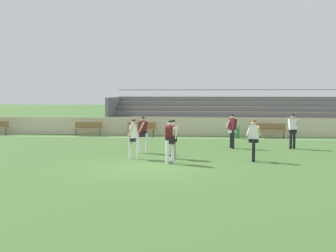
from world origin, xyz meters
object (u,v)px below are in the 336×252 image
(bleacher_stand, at_px, (241,114))
(player_dark_trailing_run, at_px, (232,128))
(bench_near_wall_gap, at_px, (88,127))
(player_white_dropping_back, at_px, (173,136))
(bench_far_left, at_px, (141,128))
(bench_far_right, at_px, (271,129))
(player_dark_overlapping, at_px, (170,138))
(player_white_wide_left, at_px, (134,135))
(player_white_on_ball, at_px, (254,136))
(soccer_ball, at_px, (168,160))
(player_dark_deep_cover, at_px, (143,131))
(trash_bin, at_px, (235,132))
(player_white_challenging, at_px, (293,128))

(bleacher_stand, height_order, player_dark_trailing_run, bleacher_stand)
(bench_near_wall_gap, distance_m, player_white_dropping_back, 11.20)
(bench_far_left, bearing_deg, bench_far_right, 0.00)
(bleacher_stand, distance_m, player_dark_overlapping, 14.77)
(bench_far_right, distance_m, player_dark_overlapping, 11.48)
(bleacher_stand, height_order, player_white_wide_left, bleacher_stand)
(player_dark_overlapping, distance_m, player_white_on_ball, 3.43)
(player_dark_trailing_run, xyz_separation_m, soccer_ball, (-2.58, -5.01, -0.91))
(bleacher_stand, relative_size, player_white_wide_left, 11.07)
(bench_far_right, xyz_separation_m, player_white_on_ball, (-1.64, -9.40, 0.47))
(bench_near_wall_gap, relative_size, player_dark_trailing_run, 1.05)
(soccer_ball, bearing_deg, player_dark_trailing_run, 62.73)
(player_white_wide_left, bearing_deg, player_white_on_ball, -0.71)
(player_dark_deep_cover, height_order, player_white_wide_left, player_dark_deep_cover)
(bench_near_wall_gap, relative_size, soccer_ball, 8.18)
(player_dark_trailing_run, bearing_deg, trash_bin, 86.65)
(player_white_challenging, bearing_deg, player_white_dropping_back, -143.86)
(player_white_dropping_back, height_order, player_dark_deep_cover, player_dark_deep_cover)
(player_white_wide_left, bearing_deg, bench_far_left, 98.52)
(player_white_on_ball, distance_m, soccer_ball, 3.59)
(player_dark_trailing_run, distance_m, soccer_ball, 5.71)
(player_dark_deep_cover, height_order, player_dark_trailing_run, player_dark_trailing_run)
(trash_bin, relative_size, player_dark_deep_cover, 0.47)
(player_white_dropping_back, distance_m, player_white_wide_left, 1.66)
(bench_near_wall_gap, bearing_deg, player_dark_trailing_run, -30.15)
(bench_near_wall_gap, height_order, bench_far_left, same)
(player_white_wide_left, height_order, soccer_ball, player_white_wide_left)
(bench_near_wall_gap, distance_m, player_dark_deep_cover, 9.02)
(player_white_on_ball, distance_m, player_white_challenging, 4.84)
(bleacher_stand, relative_size, soccer_ball, 84.09)
(player_dark_deep_cover, bearing_deg, player_dark_overlapping, -60.41)
(bench_far_right, bearing_deg, soccer_ball, -116.01)
(bench_far_left, distance_m, player_white_dropping_back, 9.61)
(bleacher_stand, height_order, player_white_on_ball, bleacher_stand)
(bleacher_stand, distance_m, soccer_ball, 14.74)
(bleacher_stand, xyz_separation_m, bench_far_left, (-6.36, -4.03, -0.75))
(player_white_challenging, relative_size, soccer_ball, 7.81)
(bench_far_left, bearing_deg, player_dark_trailing_run, -43.30)
(soccer_ball, bearing_deg, player_white_on_ball, 14.37)
(bleacher_stand, distance_m, trash_bin, 4.43)
(bench_near_wall_gap, distance_m, player_white_on_ball, 13.61)
(bleacher_stand, xyz_separation_m, player_white_challenging, (2.18, -9.12, -0.26))
(player_white_dropping_back, bearing_deg, bench_far_left, 108.48)
(player_white_challenging, height_order, soccer_ball, player_white_challenging)
(player_dark_trailing_run, bearing_deg, soccer_ball, -117.27)
(bench_far_left, xyz_separation_m, player_dark_deep_cover, (1.46, -7.54, 0.47))
(bench_far_left, relative_size, player_white_wide_left, 1.08)
(bench_near_wall_gap, bearing_deg, player_white_wide_left, -62.47)
(bench_far_left, xyz_separation_m, trash_bin, (5.87, -0.28, -0.15))
(bleacher_stand, distance_m, player_white_dropping_back, 13.55)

